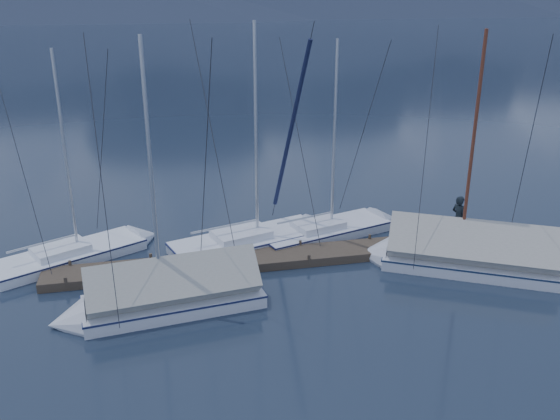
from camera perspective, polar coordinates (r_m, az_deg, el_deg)
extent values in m
plane|color=black|center=(21.85, 1.12, -7.23)|extent=(1000.00, 1000.00, 0.00)
cube|color=#382D23|center=(23.52, 0.00, -4.63)|extent=(18.00, 1.50, 0.34)
cube|color=black|center=(23.23, -14.71, -6.31)|extent=(3.00, 1.30, 0.30)
cube|color=black|center=(23.62, 0.00, -5.11)|extent=(3.00, 1.30, 0.30)
cube|color=black|center=(25.45, 13.35, -3.73)|extent=(3.00, 1.30, 0.30)
cylinder|color=#382D23|center=(23.90, -19.55, -5.01)|extent=(0.12, 0.12, 0.35)
cylinder|color=#382D23|center=(22.65, -19.93, -6.52)|extent=(0.12, 0.12, 0.35)
cylinder|color=#382D23|center=(23.65, -12.33, -4.52)|extent=(0.12, 0.12, 0.35)
cylinder|color=#382D23|center=(22.38, -12.29, -6.02)|extent=(0.12, 0.12, 0.35)
cylinder|color=#382D23|center=(23.77, -5.09, -3.95)|extent=(0.12, 0.12, 0.35)
cylinder|color=#382D23|center=(22.52, -4.62, -5.41)|extent=(0.12, 0.12, 0.35)
cylinder|color=#382D23|center=(24.27, 1.96, -3.34)|extent=(0.12, 0.12, 0.35)
cylinder|color=#382D23|center=(23.04, 2.81, -4.72)|extent=(0.12, 0.12, 0.35)
cylinder|color=#382D23|center=(25.12, 8.62, -2.72)|extent=(0.12, 0.12, 0.35)
cylinder|color=#382D23|center=(23.94, 9.78, -4.01)|extent=(0.12, 0.12, 0.35)
cylinder|color=#382D23|center=(26.29, 14.76, -2.11)|extent=(0.12, 0.12, 0.35)
cylinder|color=#382D23|center=(25.16, 16.16, -3.30)|extent=(0.12, 0.12, 0.35)
cube|color=white|center=(25.08, -19.62, -4.37)|extent=(6.06, 4.44, 0.64)
cube|color=white|center=(25.20, -19.54, -4.97)|extent=(4.87, 3.26, 0.29)
cube|color=#161B44|center=(24.98, -19.69, -3.81)|extent=(6.12, 4.49, 0.06)
cone|color=white|center=(26.26, -12.85, -2.51)|extent=(1.82, 2.15, 1.86)
cube|color=white|center=(24.82, -20.36, -3.56)|extent=(2.44, 2.15, 0.29)
cylinder|color=#B2B7BF|center=(23.83, -19.95, 5.08)|extent=(0.12, 0.12, 7.76)
cylinder|color=#B2B7BF|center=(24.46, -21.97, -3.02)|extent=(2.36, 1.30, 0.09)
cylinder|color=#26262B|center=(24.34, -16.77, 5.75)|extent=(1.39, 2.60, 7.77)
cube|color=silver|center=(24.92, -3.06, -3.26)|extent=(6.79, 3.96, 0.71)
cube|color=silver|center=(25.05, -3.04, -3.93)|extent=(5.58, 2.75, 0.32)
cube|color=navy|center=(24.80, -3.07, -2.62)|extent=(6.86, 4.00, 0.06)
cone|color=silver|center=(26.62, 4.09, -1.66)|extent=(1.74, 2.32, 2.06)
cube|color=silver|center=(24.58, -3.75, -2.31)|extent=(2.60, 2.10, 0.32)
cylinder|color=#B2B7BF|center=(23.61, -2.33, 7.32)|extent=(0.13, 0.13, 8.59)
cylinder|color=#B2B7BF|center=(24.11, -5.39, -1.59)|extent=(2.80, 0.95, 0.10)
cylinder|color=#26262B|center=(24.37, 1.07, 7.76)|extent=(0.99, 3.11, 8.60)
cube|color=silver|center=(26.01, 4.23, -2.25)|extent=(6.23, 3.65, 0.65)
cube|color=silver|center=(26.13, 4.21, -2.85)|extent=(5.12, 2.53, 0.30)
cube|color=#161842|center=(25.90, 4.25, -1.69)|extent=(6.30, 3.68, 0.06)
cone|color=silver|center=(27.92, 10.06, -0.88)|extent=(1.60, 2.13, 1.89)
cube|color=silver|center=(25.68, 3.71, -1.40)|extent=(2.39, 1.93, 0.30)
cylinder|color=#B2B7BF|center=(24.89, 5.25, 7.02)|extent=(0.12, 0.12, 7.89)
cylinder|color=#B2B7BF|center=(25.17, 2.41, -0.76)|extent=(2.57, 0.88, 0.09)
cylinder|color=#26262B|center=(25.74, 7.98, 7.37)|extent=(0.91, 2.85, 7.90)
cube|color=silver|center=(24.12, 17.83, -5.14)|extent=(6.86, 5.17, 0.70)
cube|color=silver|center=(24.26, 17.75, -5.82)|extent=(5.49, 3.78, 0.32)
cube|color=#172847|center=(24.00, 17.91, -4.51)|extent=(6.92, 5.22, 0.06)
cone|color=silver|center=(24.22, 8.96, -4.24)|extent=(2.08, 2.51, 2.23)
cylinder|color=#592819|center=(22.57, 18.02, 5.48)|extent=(0.13, 0.13, 8.44)
cylinder|color=#592819|center=(23.81, 20.61, -3.25)|extent=(2.63, 1.49, 0.09)
cylinder|color=#26262B|center=(22.57, 13.87, 5.89)|extent=(1.60, 2.91, 8.45)
cube|color=#9F9E94|center=(23.81, 18.03, -3.47)|extent=(6.59, 5.05, 2.36)
cube|color=silver|center=(20.66, -10.14, -8.94)|extent=(6.16, 2.86, 0.70)
cube|color=silver|center=(20.81, -10.08, -9.71)|extent=(5.16, 1.80, 0.32)
cube|color=#171E45|center=(20.51, -10.19, -8.22)|extent=(6.22, 2.88, 0.06)
cone|color=silver|center=(20.53, -19.79, -10.15)|extent=(1.42, 2.17, 2.04)
cylinder|color=#B2B7BF|center=(18.79, -12.28, 3.16)|extent=(0.13, 0.13, 8.49)
cylinder|color=#B2B7BF|center=(20.35, -7.36, -6.10)|extent=(2.66, 0.43, 0.10)
cylinder|color=#26262B|center=(18.68, -16.79, 2.64)|extent=(0.40, 2.97, 8.50)
cube|color=#9C9C92|center=(20.29, -10.27, -7.04)|extent=(5.87, 2.86, 2.16)
imported|color=black|center=(25.47, 16.81, -0.76)|extent=(0.68, 0.82, 1.92)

